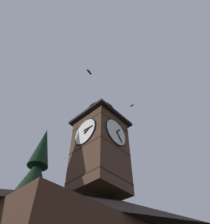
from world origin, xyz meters
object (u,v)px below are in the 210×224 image
Objects in this scene: clock_tower at (100,145)px; moon at (57,216)px; flying_bird_high at (132,106)px; flying_bird_low at (89,72)px.

clock_tower is 4.40× the size of moon.
moon is 34.05m from flying_bird_high.
flying_bird_high is at bearing 174.22° from flying_bird_low.
clock_tower is 9.50m from flying_bird_high.
moon is (-17.89, -30.64, 5.92)m from clock_tower.
clock_tower is 9.06m from flying_bird_low.
flying_bird_low is (1.98, -0.00, 8.85)m from clock_tower.
flying_bird_high is at bearing 171.85° from clock_tower.
flying_bird_low reaches higher than flying_bird_high.
clock_tower is 19.97× the size of flying_bird_high.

